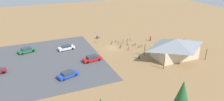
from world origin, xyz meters
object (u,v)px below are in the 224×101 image
visitor_at_bikes (139,56)px  bicycle_red_mid_cluster (140,46)px  bicycle_purple_edge_north (127,44)px  bicycle_black_yard_left (120,47)px  pine_center (182,93)px  lot_sign (99,39)px  car_blue_second_row (68,74)px  car_white_by_curb (66,47)px  visitor_crossing_yard (150,38)px  bicycle_orange_yard_front (129,49)px  bicycle_silver_yard_right (123,41)px  bicycle_teal_yard_center (134,45)px  bicycle_white_lone_east (117,42)px  car_red_end_stall (92,58)px  car_green_back_corner (26,50)px  bike_pavilion (175,47)px  trash_bin (97,37)px  bicycle_blue_edge_south (129,40)px  bicycle_green_back_row (112,43)px  bicycle_yellow_near_sign (120,44)px

visitor_at_bikes → bicycle_red_mid_cluster: bearing=-122.8°
bicycle_purple_edge_north → bicycle_black_yard_left: 3.42m
pine_center → visitor_at_bikes: pine_center is taller
lot_sign → car_blue_second_row: size_ratio=0.46×
car_white_by_curb → visitor_crossing_yard: bearing=173.4°
bicycle_orange_yard_front → bicycle_silver_yard_right: bearing=-101.9°
lot_sign → bicycle_teal_yard_center: bearing=144.1°
bicycle_white_lone_east → car_red_end_stall: bearing=40.6°
bicycle_red_mid_cluster → bicycle_orange_yard_front: bearing=3.4°
pine_center → car_white_by_curb: pine_center is taller
bicycle_orange_yard_front → bicycle_red_mid_cluster: bicycle_orange_yard_front is taller
car_green_back_corner → car_red_end_stall: (-14.93, 12.34, 0.03)m
bike_pavilion → trash_bin: bearing=-58.1°
bicycle_white_lone_east → bicycle_black_yard_left: bearing=79.1°
trash_bin → bike_pavilion: bearing=121.9°
bicycle_blue_edge_south → bicycle_purple_edge_north: bearing=56.7°
car_blue_second_row → trash_bin: bearing=-124.0°
car_green_back_corner → visitor_at_bikes: bearing=149.3°
car_blue_second_row → car_green_back_corner: 19.42m
bicycle_purple_edge_north → bicycle_black_yard_left: bicycle_purple_edge_north is taller
visitor_crossing_yard → trash_bin: bearing=-30.0°
bicycle_black_yard_left → car_white_by_curb: car_white_by_curb is taller
bicycle_white_lone_east → bicycle_green_back_row: size_ratio=0.96×
bicycle_yellow_near_sign → car_blue_second_row: (18.52, 12.72, 0.35)m
bicycle_yellow_near_sign → visitor_crossing_yard: visitor_crossing_yard is taller
pine_center → bicycle_green_back_row: size_ratio=4.33×
pine_center → bicycle_teal_yard_center: pine_center is taller
car_blue_second_row → car_white_by_curb: car_white_by_curb is taller
lot_sign → visitor_at_bikes: size_ratio=1.32×
lot_sign → bicycle_blue_edge_south: (-9.29, 1.88, -1.03)m
bicycle_purple_edge_north → bicycle_black_yard_left: size_ratio=1.38×
bicycle_purple_edge_north → car_green_back_corner: size_ratio=0.37×
bike_pavilion → bicycle_silver_yard_right: bearing=-65.1°
bicycle_white_lone_east → visitor_crossing_yard: bearing=166.5°
bicycle_black_yard_left → car_white_by_curb: (14.58, -5.08, 0.34)m
bicycle_purple_edge_north → bicycle_black_yard_left: bearing=25.9°
bicycle_black_yard_left → visitor_at_bikes: 8.46m
bicycle_silver_yard_right → bicycle_red_mid_cluster: size_ratio=0.92×
bicycle_yellow_near_sign → car_white_by_curb: (15.52, -2.84, 0.38)m
bicycle_white_lone_east → bicycle_yellow_near_sign: bearing=91.2°
pine_center → bicycle_blue_edge_south: size_ratio=3.94×
bicycle_teal_yard_center → car_blue_second_row: car_blue_second_row is taller
trash_bin → bicycle_teal_yard_center: (-7.88, 10.68, -0.08)m
bicycle_purple_edge_north → car_red_end_stall: bearing=25.8°
car_white_by_curb → visitor_at_bikes: visitor_at_bikes is taller
visitor_at_bikes → visitor_crossing_yard: 14.46m
car_blue_second_row → bike_pavilion: bearing=178.4°
car_blue_second_row → visitor_at_bikes: visitor_at_bikes is taller
car_green_back_corner → bicycle_silver_yard_right: bearing=173.8°
bicycle_green_back_row → bike_pavilion: bearing=125.5°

